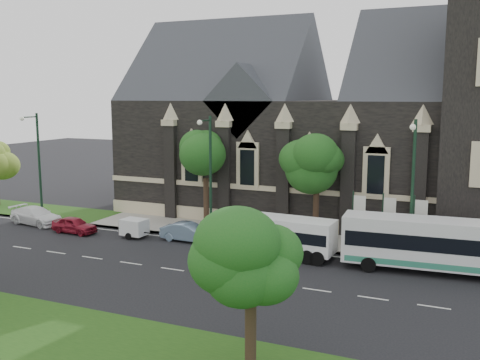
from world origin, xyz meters
The scene contains 18 objects.
ground centered at (0.00, 0.00, 0.00)m, with size 160.00×160.00×0.00m, color black.
sidewalk centered at (0.00, 9.50, 0.07)m, with size 80.00×5.00×0.15m, color gray.
museum centered at (5.12, 18.78, 8.17)m, with size 40.00×17.70×29.90m.
tree_park_east centered at (6.18, -9.32, 4.62)m, with size 3.40×3.40×6.28m.
tree_walk_right centered at (3.21, 10.71, 5.82)m, with size 4.08×4.08×7.80m.
tree_walk_left centered at (-5.80, 10.70, 5.73)m, with size 3.91×3.91×7.64m.
street_lamp_near centered at (10.00, 7.09, 5.11)m, with size 0.36×1.88×9.00m.
street_lamp_mid centered at (-4.00, 7.09, 5.11)m, with size 0.36×1.88×9.00m.
street_lamp_far centered at (-20.00, 7.09, 5.11)m, with size 0.36×1.88×9.00m.
banner_flag_left centered at (6.29, 9.00, 2.38)m, with size 0.90×0.10×4.00m.
banner_flag_center centered at (8.29, 9.00, 2.38)m, with size 0.90×0.10×4.00m.
banner_flag_right centered at (10.29, 9.00, 2.38)m, with size 0.90×0.10×4.00m.
tour_coach centered at (11.82, 5.57, 1.77)m, with size 11.21×3.19×3.23m.
shuttle_bus centered at (2.30, 5.34, 1.50)m, with size 6.76×2.66×2.57m.
box_trailer centered at (-9.38, 5.37, 0.79)m, with size 2.66×1.56×1.40m.
sedan centered at (-5.22, 6.08, 0.67)m, with size 1.42×4.06×1.34m, color #7995AF.
car_far_red centered at (-14.38, 4.70, 0.63)m, with size 1.48×3.67×1.25m, color maroon.
car_far_white centered at (-19.16, 5.75, 0.71)m, with size 1.99×4.90×1.42m, color white.
Camera 1 is at (13.30, -27.44, 10.40)m, focal length 40.63 mm.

